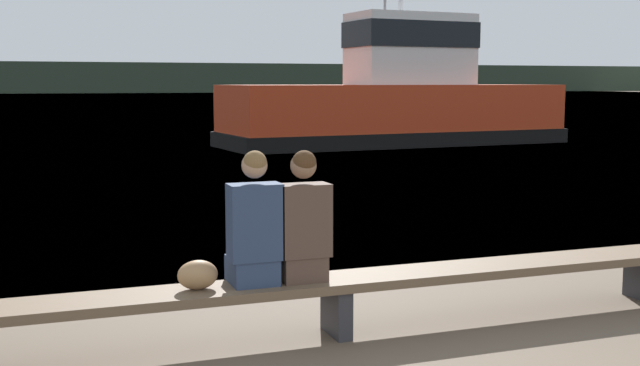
{
  "coord_description": "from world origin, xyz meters",
  "views": [
    {
      "loc": [
        -1.86,
        -2.13,
        1.97
      ],
      "look_at": [
        1.3,
        6.57,
        0.81
      ],
      "focal_mm": 45.0,
      "sensor_mm": 36.0,
      "label": 1
    }
  ],
  "objects_px": {
    "person_right": "(303,225)",
    "person_left": "(254,228)",
    "bench_main": "(336,288)",
    "moored_sailboat": "(391,111)",
    "tugboat_red": "(398,103)",
    "shopping_bag": "(198,275)"
  },
  "relations": [
    {
      "from": "person_left",
      "to": "person_right",
      "type": "relative_size",
      "value": 1.01
    },
    {
      "from": "person_left",
      "to": "moored_sailboat",
      "type": "xyz_separation_m",
      "value": [
        14.15,
        27.93,
        -0.21
      ]
    },
    {
      "from": "person_left",
      "to": "tugboat_red",
      "type": "distance_m",
      "value": 20.06
    },
    {
      "from": "shopping_bag",
      "to": "tugboat_red",
      "type": "xyz_separation_m",
      "value": [
        10.02,
        17.6,
        0.74
      ]
    },
    {
      "from": "person_left",
      "to": "moored_sailboat",
      "type": "distance_m",
      "value": 31.31
    },
    {
      "from": "bench_main",
      "to": "moored_sailboat",
      "type": "distance_m",
      "value": 31.02
    },
    {
      "from": "tugboat_red",
      "to": "person_left",
      "type": "bearing_deg",
      "value": 146.82
    },
    {
      "from": "bench_main",
      "to": "shopping_bag",
      "type": "height_order",
      "value": "shopping_bag"
    },
    {
      "from": "moored_sailboat",
      "to": "tugboat_red",
      "type": "bearing_deg",
      "value": 164.82
    },
    {
      "from": "person_right",
      "to": "person_left",
      "type": "bearing_deg",
      "value": 179.98
    },
    {
      "from": "person_right",
      "to": "shopping_bag",
      "type": "bearing_deg",
      "value": 179.13
    },
    {
      "from": "person_left",
      "to": "moored_sailboat",
      "type": "relative_size",
      "value": 0.12
    },
    {
      "from": "person_right",
      "to": "tugboat_red",
      "type": "xyz_separation_m",
      "value": [
        9.21,
        17.61,
        0.41
      ]
    },
    {
      "from": "bench_main",
      "to": "person_right",
      "type": "bearing_deg",
      "value": 178.66
    },
    {
      "from": "person_right",
      "to": "tugboat_red",
      "type": "relative_size",
      "value": 0.09
    },
    {
      "from": "bench_main",
      "to": "person_left",
      "type": "bearing_deg",
      "value": 179.43
    },
    {
      "from": "person_left",
      "to": "person_right",
      "type": "distance_m",
      "value": 0.38
    },
    {
      "from": "person_right",
      "to": "moored_sailboat",
      "type": "relative_size",
      "value": 0.12
    },
    {
      "from": "person_right",
      "to": "moored_sailboat",
      "type": "distance_m",
      "value": 31.14
    },
    {
      "from": "person_left",
      "to": "shopping_bag",
      "type": "height_order",
      "value": "person_left"
    },
    {
      "from": "bench_main",
      "to": "person_left",
      "type": "relative_size",
      "value": 6.49
    },
    {
      "from": "moored_sailboat",
      "to": "bench_main",
      "type": "bearing_deg",
      "value": 162.91
    }
  ]
}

